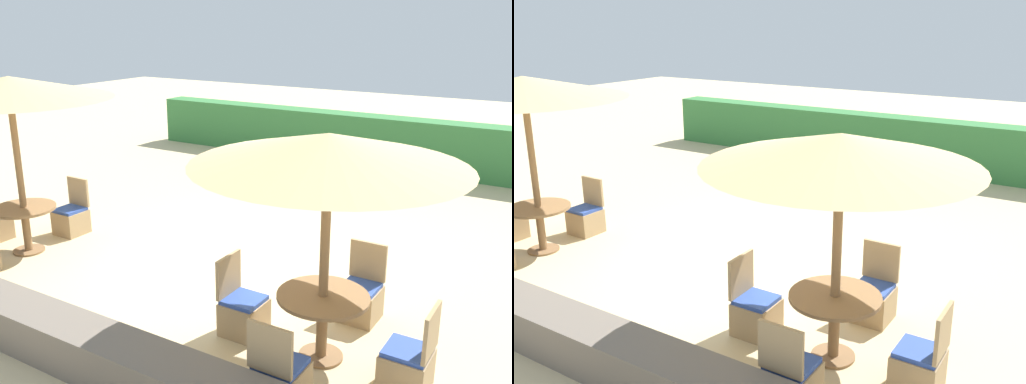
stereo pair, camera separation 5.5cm
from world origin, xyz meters
The scene contains 12 objects.
ground_plane centered at (0.00, 0.00, 0.00)m, with size 40.00×40.00×0.00m, color #D1BA8C.
hedge_row centered at (0.00, 6.53, 0.62)m, with size 13.00×0.70×1.23m, color #387A3D.
stone_border centered at (0.00, -3.21, 0.25)m, with size 10.00×0.56×0.49m, color #6B6056.
parasol_front_right centered at (2.25, -1.72, 2.29)m, with size 2.77×2.77×2.47m.
round_table_front_right centered at (2.25, -1.72, 0.57)m, with size 0.98×0.98×0.74m.
patio_chair_front_right_south centered at (2.25, -2.63, 0.26)m, with size 0.46×0.46×0.93m.
patio_chair_front_right_west centered at (1.26, -1.74, 0.26)m, with size 0.46×0.46×0.93m.
patio_chair_front_right_east centered at (3.21, -1.78, 0.26)m, with size 0.46×0.46×0.93m.
patio_chair_front_right_north centered at (2.29, -0.71, 0.26)m, with size 0.46×0.46×0.93m.
parasol_front_left centered at (-2.92, -1.48, 2.54)m, with size 2.98×2.98×2.72m.
round_table_front_left centered at (-2.92, -1.48, 0.55)m, with size 0.95×0.95×0.73m.
patio_chair_front_left_north centered at (-2.95, -0.57, 0.26)m, with size 0.46×0.46×0.93m.
Camera 1 is at (4.47, -6.67, 3.53)m, focal length 40.00 mm.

